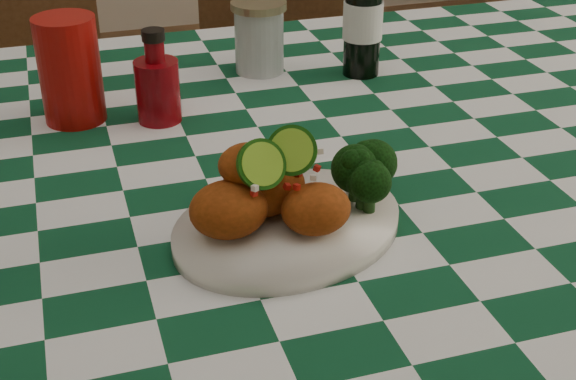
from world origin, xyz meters
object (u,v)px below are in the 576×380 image
object	(u,v)px
wooden_chair_left	(28,164)
red_tumbler	(70,70)
wooden_chair_right	(283,151)
dining_table	(273,368)
mason_jar	(259,37)
fried_chicken_pile	(279,180)
ketchup_bottle	(157,76)
plate	(288,226)
beer_bottle	(363,7)

from	to	relation	value
wooden_chair_left	red_tumbler	bearing A→B (deg)	-81.30
wooden_chair_left	wooden_chair_right	xyz separation A→B (m)	(0.57, -0.06, -0.02)
dining_table	mason_jar	xyz separation A→B (m)	(0.06, 0.28, 0.45)
fried_chicken_pile	wooden_chair_left	xyz separation A→B (m)	(-0.30, 0.95, -0.41)
red_tumbler	fried_chicken_pile	bearing A→B (deg)	-63.32
red_tumbler	wooden_chair_right	bearing A→B (deg)	47.57
dining_table	red_tumbler	size ratio (longest dim) A/B	10.97
mason_jar	fried_chicken_pile	bearing A→B (deg)	-102.86
ketchup_bottle	wooden_chair_left	xyz separation A→B (m)	(-0.22, 0.61, -0.41)
wooden_chair_left	ketchup_bottle	bearing A→B (deg)	-71.84
red_tumbler	wooden_chair_left	world-z (taller)	red_tumbler
dining_table	red_tumbler	xyz separation A→B (m)	(-0.24, 0.17, 0.47)
fried_chicken_pile	plate	bearing A→B (deg)	-0.00
red_tumbler	beer_bottle	distance (m)	0.46
beer_bottle	wooden_chair_right	size ratio (longest dim) A/B	0.26
plate	wooden_chair_right	xyz separation A→B (m)	(0.26, 0.89, -0.37)
wooden_chair_right	plate	bearing A→B (deg)	-91.12
plate	ketchup_bottle	xyz separation A→B (m)	(-0.09, 0.34, 0.06)
dining_table	plate	distance (m)	0.46
wooden_chair_left	mason_jar	bearing A→B (deg)	-50.05
fried_chicken_pile	ketchup_bottle	distance (m)	0.35
mason_jar	plate	bearing A→B (deg)	-101.71
fried_chicken_pile	wooden_chair_right	xyz separation A→B (m)	(0.27, 0.89, -0.43)
fried_chicken_pile	dining_table	bearing A→B (deg)	76.63
plate	wooden_chair_left	world-z (taller)	wooden_chair_left
mason_jar	wooden_chair_left	world-z (taller)	mason_jar
mason_jar	red_tumbler	bearing A→B (deg)	-160.09
fried_chicken_pile	wooden_chair_right	bearing A→B (deg)	73.00
fried_chicken_pile	ketchup_bottle	bearing A→B (deg)	102.57
plate	mason_jar	distance (m)	0.51
wooden_chair_left	plate	bearing A→B (deg)	-73.93
plate	fried_chicken_pile	world-z (taller)	fried_chicken_pile
beer_bottle	wooden_chair_left	world-z (taller)	beer_bottle
wooden_chair_right	mason_jar	bearing A→B (deg)	-96.61
beer_bottle	wooden_chair_left	xyz separation A→B (m)	(-0.57, 0.52, -0.45)
mason_jar	beer_bottle	xyz separation A→B (m)	(0.15, -0.06, 0.05)
dining_table	mason_jar	world-z (taller)	mason_jar
fried_chicken_pile	beer_bottle	size ratio (longest dim) A/B	0.71
plate	ketchup_bottle	size ratio (longest dim) A/B	2.03
plate	mason_jar	xyz separation A→B (m)	(0.10, 0.49, 0.05)
dining_table	mason_jar	distance (m)	0.53
plate	red_tumbler	world-z (taller)	red_tumbler
mason_jar	wooden_chair_left	distance (m)	0.73
ketchup_bottle	wooden_chair_right	distance (m)	0.78
dining_table	plate	world-z (taller)	plate
red_tumbler	wooden_chair_right	xyz separation A→B (m)	(0.46, 0.51, -0.44)
wooden_chair_right	wooden_chair_left	bearing A→B (deg)	-170.82
fried_chicken_pile	mason_jar	distance (m)	0.51
fried_chicken_pile	red_tumbler	xyz separation A→B (m)	(-0.19, 0.38, 0.01)
ketchup_bottle	beer_bottle	bearing A→B (deg)	14.22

